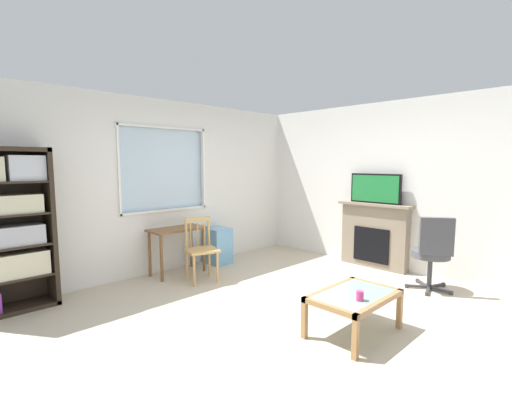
% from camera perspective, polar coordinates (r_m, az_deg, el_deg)
% --- Properties ---
extents(ground, '(6.20, 5.96, 0.02)m').
position_cam_1_polar(ground, '(4.21, 3.92, -17.02)').
color(ground, beige).
extents(wall_back_with_window, '(5.20, 0.15, 2.63)m').
position_cam_1_polar(wall_back_with_window, '(5.82, -14.59, 2.49)').
color(wall_back_with_window, silver).
rests_on(wall_back_with_window, ground).
extents(wall_right, '(0.12, 5.16, 2.63)m').
position_cam_1_polar(wall_right, '(6.12, 20.81, 2.76)').
color(wall_right, silver).
rests_on(wall_right, ground).
extents(bookshelf, '(0.90, 0.38, 1.85)m').
position_cam_1_polar(bookshelf, '(4.91, -34.39, -2.88)').
color(bookshelf, '#2D2319').
rests_on(bookshelf, ground).
extents(desk_under_window, '(0.83, 0.44, 0.71)m').
position_cam_1_polar(desk_under_window, '(5.63, -12.25, -4.82)').
color(desk_under_window, brown).
rests_on(desk_under_window, ground).
extents(wooden_chair, '(0.52, 0.50, 0.90)m').
position_cam_1_polar(wooden_chair, '(5.27, -8.62, -6.78)').
color(wooden_chair, tan).
rests_on(wooden_chair, ground).
extents(plastic_drawer_unit, '(0.35, 0.40, 0.60)m').
position_cam_1_polar(plastic_drawer_unit, '(6.19, -6.02, -6.31)').
color(plastic_drawer_unit, '#72ADDB').
rests_on(plastic_drawer_unit, ground).
extents(fireplace, '(0.26, 1.19, 1.04)m').
position_cam_1_polar(fireplace, '(6.18, 17.99, -4.48)').
color(fireplace, gray).
rests_on(fireplace, ground).
extents(tv, '(0.06, 0.83, 0.47)m').
position_cam_1_polar(tv, '(6.07, 18.16, 2.47)').
color(tv, black).
rests_on(tv, fireplace).
extents(office_chair, '(0.61, 0.57, 1.00)m').
position_cam_1_polar(office_chair, '(5.28, 25.91, -6.35)').
color(office_chair, '#4C4C51').
rests_on(office_chair, ground).
extents(coffee_table, '(0.91, 0.60, 0.41)m').
position_cam_1_polar(coffee_table, '(3.82, 15.06, -14.04)').
color(coffee_table, '#8C9E99').
rests_on(coffee_table, ground).
extents(sippy_cup, '(0.07, 0.07, 0.09)m').
position_cam_1_polar(sippy_cup, '(3.61, 15.93, -13.46)').
color(sippy_cup, '#DB3D84').
rests_on(sippy_cup, coffee_table).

